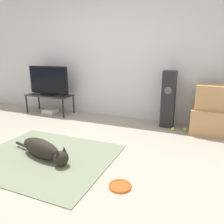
% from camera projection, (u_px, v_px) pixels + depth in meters
% --- Properties ---
extents(ground_plane, '(12.00, 12.00, 0.00)m').
position_uv_depth(ground_plane, '(49.00, 153.00, 3.07)').
color(ground_plane, '#9E9384').
extents(wall_back, '(8.00, 0.06, 2.55)m').
position_uv_depth(wall_back, '(108.00, 57.00, 4.60)').
color(wall_back, silver).
rests_on(wall_back, ground_plane).
extents(area_rug, '(1.78, 1.49, 0.01)m').
position_uv_depth(area_rug, '(45.00, 157.00, 2.94)').
color(area_rug, slate).
rests_on(area_rug, ground_plane).
extents(dog, '(1.05, 0.37, 0.25)m').
position_uv_depth(dog, '(43.00, 150.00, 2.86)').
color(dog, black).
rests_on(dog, area_rug).
extents(frisbee, '(0.24, 0.24, 0.03)m').
position_uv_depth(frisbee, '(120.00, 186.00, 2.28)').
color(frisbee, '#DB511E').
rests_on(frisbee, ground_plane).
extents(cardboard_box_lower, '(0.59, 0.51, 0.43)m').
position_uv_depth(cardboard_box_lower, '(209.00, 121.00, 3.77)').
color(cardboard_box_lower, tan).
rests_on(cardboard_box_lower, ground_plane).
extents(cardboard_box_upper, '(0.47, 0.40, 0.41)m').
position_uv_depth(cardboard_box_upper, '(210.00, 97.00, 3.68)').
color(cardboard_box_upper, tan).
rests_on(cardboard_box_upper, cardboard_box_lower).
extents(floor_speaker, '(0.24, 0.24, 1.05)m').
position_uv_depth(floor_speaker, '(168.00, 99.00, 4.03)').
color(floor_speaker, black).
rests_on(floor_speaker, ground_plane).
extents(tv_stand, '(1.06, 0.47, 0.43)m').
position_uv_depth(tv_stand, '(50.00, 97.00, 4.98)').
color(tv_stand, black).
rests_on(tv_stand, ground_plane).
extents(tv, '(1.01, 0.20, 0.64)m').
position_uv_depth(tv, '(48.00, 81.00, 4.89)').
color(tv, black).
rests_on(tv, tv_stand).
extents(tennis_ball_by_boxes, '(0.07, 0.07, 0.07)m').
position_uv_depth(tennis_ball_by_boxes, '(185.00, 129.00, 3.89)').
color(tennis_ball_by_boxes, '#C6E033').
rests_on(tennis_ball_by_boxes, ground_plane).
extents(tennis_ball_near_speaker, '(0.07, 0.07, 0.07)m').
position_uv_depth(tennis_ball_near_speaker, '(173.00, 129.00, 3.90)').
color(tennis_ball_near_speaker, '#C6E033').
rests_on(tennis_ball_near_speaker, ground_plane).
extents(game_console, '(0.29, 0.26, 0.08)m').
position_uv_depth(game_console, '(50.00, 111.00, 5.08)').
color(game_console, white).
rests_on(game_console, ground_plane).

